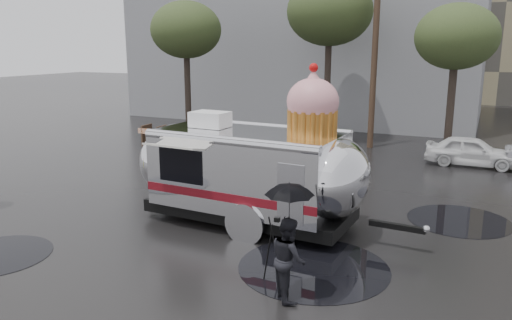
% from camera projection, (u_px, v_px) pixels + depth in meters
% --- Properties ---
extents(ground, '(120.00, 120.00, 0.00)m').
position_uv_depth(ground, '(146.00, 241.00, 12.45)').
color(ground, black).
rests_on(ground, ground).
extents(puddles, '(12.23, 9.68, 0.01)m').
position_uv_depth(puddles, '(291.00, 248.00, 12.01)').
color(puddles, black).
rests_on(puddles, ground).
extents(grey_building, '(22.00, 12.00, 13.00)m').
position_uv_depth(grey_building, '(311.00, 19.00, 33.83)').
color(grey_building, slate).
rests_on(grey_building, ground).
extents(utility_pole, '(1.60, 0.28, 9.00)m').
position_uv_depth(utility_pole, '(375.00, 48.00, 22.75)').
color(utility_pole, '#473323').
rests_on(utility_pole, ground).
extents(tree_left, '(3.64, 3.64, 6.95)m').
position_uv_depth(tree_left, '(186.00, 31.00, 25.57)').
color(tree_left, '#382D26').
rests_on(tree_left, ground).
extents(tree_mid, '(4.20, 4.20, 8.03)m').
position_uv_depth(tree_mid, '(330.00, 12.00, 24.27)').
color(tree_mid, '#382D26').
rests_on(tree_mid, ground).
extents(tree_right, '(3.36, 3.36, 6.42)m').
position_uv_depth(tree_right, '(456.00, 38.00, 20.32)').
color(tree_right, '#382D26').
rests_on(tree_right, ground).
extents(barricade_row, '(4.30, 0.80, 1.00)m').
position_uv_depth(barricade_row, '(180.00, 137.00, 23.41)').
color(barricade_row, '#473323').
rests_on(barricade_row, ground).
extents(airstream_trailer, '(8.23, 3.22, 4.43)m').
position_uv_depth(airstream_trailer, '(253.00, 168.00, 13.37)').
color(airstream_trailer, silver).
rests_on(airstream_trailer, ground).
extents(person_right, '(0.83, 0.88, 1.62)m').
position_uv_depth(person_right, '(288.00, 258.00, 9.47)').
color(person_right, black).
rests_on(person_right, ground).
extents(umbrella_black, '(1.13, 1.13, 2.32)m').
position_uv_depth(umbrella_black, '(289.00, 202.00, 9.21)').
color(umbrella_black, black).
rests_on(umbrella_black, ground).
extents(tripod, '(0.50, 0.56, 1.36)m').
position_uv_depth(tripod, '(277.00, 244.00, 10.26)').
color(tripod, black).
rests_on(tripod, ground).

